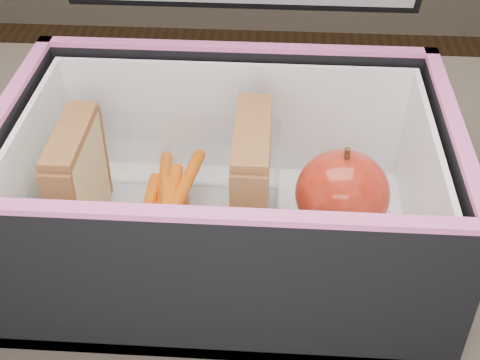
# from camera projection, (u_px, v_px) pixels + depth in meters

# --- Properties ---
(lunch_bag) EXTENTS (0.33, 0.31, 0.32)m
(lunch_bag) POSITION_uv_depth(u_px,v_px,m) (227.00, 175.00, 0.51)
(lunch_bag) COLOR black
(lunch_bag) RESTS_ON kitchen_table
(plastic_tub) EXTENTS (0.18, 0.13, 0.07)m
(plastic_tub) POSITION_uv_depth(u_px,v_px,m) (166.00, 198.00, 0.52)
(plastic_tub) COLOR white
(plastic_tub) RESTS_ON lunch_bag
(sandwich_left) EXTENTS (0.02, 0.08, 0.09)m
(sandwich_left) POSITION_uv_depth(u_px,v_px,m) (78.00, 181.00, 0.52)
(sandwich_left) COLOR tan
(sandwich_left) RESTS_ON plastic_tub
(sandwich_right) EXTENTS (0.03, 0.09, 0.10)m
(sandwich_right) POSITION_uv_depth(u_px,v_px,m) (252.00, 183.00, 0.51)
(sandwich_right) COLOR tan
(sandwich_right) RESTS_ON plastic_tub
(carrot_sticks) EXTENTS (0.05, 0.15, 0.03)m
(carrot_sticks) POSITION_uv_depth(u_px,v_px,m) (162.00, 215.00, 0.53)
(carrot_sticks) COLOR #D13700
(carrot_sticks) RESTS_ON plastic_tub
(paper_napkin) EXTENTS (0.09, 0.09, 0.01)m
(paper_napkin) POSITION_uv_depth(u_px,v_px,m) (340.00, 224.00, 0.55)
(paper_napkin) COLOR white
(paper_napkin) RESTS_ON lunch_bag
(red_apple) EXTENTS (0.10, 0.10, 0.08)m
(red_apple) POSITION_uv_depth(u_px,v_px,m) (342.00, 194.00, 0.52)
(red_apple) COLOR #8E0F05
(red_apple) RESTS_ON paper_napkin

